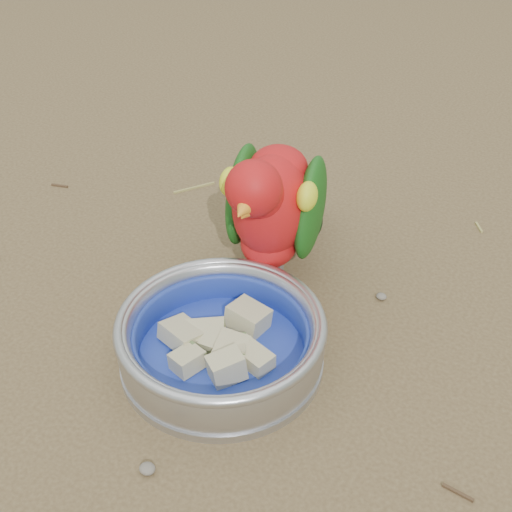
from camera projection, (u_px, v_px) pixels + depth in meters
The scene contains 6 objects.
ground at pixel (155, 368), 0.78m from camera, with size 60.00×60.00×0.00m, color brown.
food_bowl at pixel (222, 357), 0.78m from camera, with size 0.22×0.22×0.02m, color #B2B2BA.
bowl_wall at pixel (221, 337), 0.76m from camera, with size 0.22×0.22×0.04m, color #B2B2BA, non-canonical shape.
fruit_wedges at pixel (221, 342), 0.76m from camera, with size 0.13×0.13×0.03m, color #BFB589, non-canonical shape.
lory_parrot at pixel (271, 217), 0.84m from camera, with size 0.11×0.24×0.19m, color red, non-canonical shape.
ground_debris at pixel (168, 351), 0.79m from camera, with size 0.90×0.80×0.01m, color #9C904E, non-canonical shape.
Camera 1 is at (0.36, -0.42, 0.57)m, focal length 50.00 mm.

